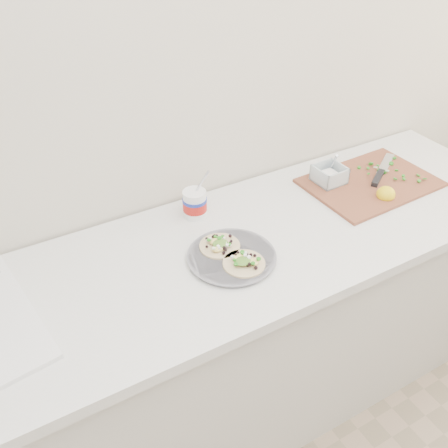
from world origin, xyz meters
TOP-DOWN VIEW (x-y plane):
  - counter at (0.00, 1.43)m, footprint 2.44×0.66m
  - taco_plate at (0.04, 1.36)m, footprint 0.28×0.28m
  - tub at (0.05, 1.63)m, footprint 0.08×0.08m
  - cutboard at (0.72, 1.49)m, footprint 0.50×0.36m

SIDE VIEW (x-z plane):
  - counter at x=0.00m, z-range 0.00..0.90m
  - taco_plate at x=0.04m, z-range 0.90..0.94m
  - cutboard at x=0.72m, z-range 0.88..0.96m
  - tub at x=0.05m, z-range 0.87..1.06m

